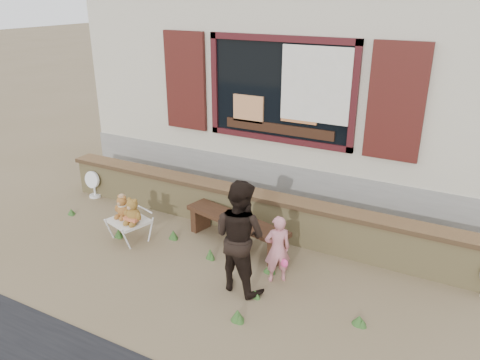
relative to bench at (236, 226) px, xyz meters
The scene contains 11 objects.
ground 0.57m from the bench, 90.95° to the right, with size 80.00×80.00×0.00m, color brown.
shopfront 4.35m from the bench, 90.11° to the left, with size 8.04×5.13×4.00m.
brick_wall 0.53m from the bench, 90.85° to the left, with size 7.10×0.36×0.67m.
bench is the anchor object (origin of this frame).
folding_chair 1.62m from the bench, 157.79° to the right, with size 0.66×0.62×0.34m.
teddy_bear_left 1.74m from the bench, 160.70° to the right, with size 0.27×0.23×0.37m, color brown, non-canonical shape.
teddy_bear_right 1.53m from the bench, 154.46° to the right, with size 0.30×0.26×0.41m, color brown, non-canonical shape.
child 1.06m from the bench, 31.63° to the right, with size 0.34×0.22×0.93m, color pink.
adult 1.13m from the bench, 59.27° to the right, with size 0.71×0.56×1.47m, color black.
fan_left 3.16m from the bench, behind, with size 0.31×0.21×0.50m.
grass_tufts 0.91m from the bench, 70.43° to the right, with size 5.82×1.38×0.15m.
Camera 1 is at (2.92, -4.89, 3.53)m, focal length 35.00 mm.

